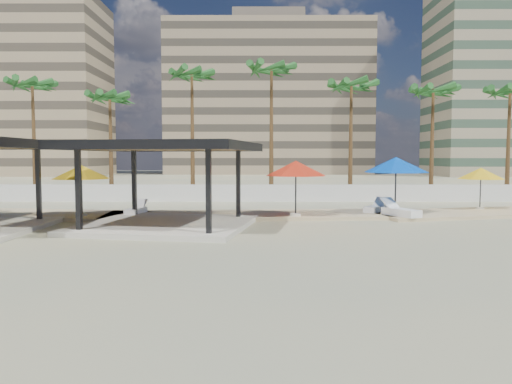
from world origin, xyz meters
TOP-DOWN VIEW (x-y plane):
  - ground at (0.00, 0.00)m, footprint 200.00×200.00m
  - promenade at (2.00, 7.67)m, footprint 44.45×7.97m
  - boundary_wall at (0.00, 16.00)m, footprint 56.00×0.30m
  - building_west at (-42.00, 68.00)m, footprint 34.00×16.00m
  - building_mid at (4.00, 78.00)m, footprint 38.00×16.00m
  - pavilion_central at (-2.12, 2.96)m, footprint 8.67×8.67m
  - umbrella_b at (-6.90, 5.80)m, footprint 3.48×3.48m
  - umbrella_c at (3.88, 5.80)m, footprint 3.70×3.70m
  - umbrella_d at (9.21, 6.94)m, footprint 4.38×4.38m
  - umbrella_e at (14.68, 9.20)m, footprint 2.71×2.71m
  - lounger_a at (-4.42, 6.83)m, footprint 0.86×1.92m
  - lounger_b at (8.39, 7.85)m, footprint 1.63×1.96m
  - lounger_c at (9.17, 5.85)m, footprint 1.68×2.38m
  - palm_b at (-15.00, 18.70)m, footprint 3.00×3.00m
  - palm_c at (-9.00, 18.10)m, footprint 3.00×3.00m
  - palm_d at (-3.00, 18.90)m, footprint 3.00×3.00m
  - palm_e at (3.00, 18.40)m, footprint 3.00×3.00m
  - palm_f at (9.00, 18.60)m, footprint 3.00×3.00m
  - palm_g at (15.00, 18.20)m, footprint 3.00×3.00m
  - palm_h at (21.00, 18.80)m, footprint 3.00×3.00m

SIDE VIEW (x-z plane):
  - ground at x=0.00m, z-range 0.00..0.00m
  - promenade at x=2.00m, z-range -0.06..0.18m
  - lounger_a at x=-4.42m, z-range 0.00..0.70m
  - lounger_b at x=8.39m, z-range -0.01..0.73m
  - lounger_c at x=9.17m, z-range -0.04..0.82m
  - boundary_wall at x=0.00m, z-range 0.00..1.20m
  - umbrella_e at x=14.68m, z-range 1.03..3.38m
  - pavilion_central at x=-2.12m, z-range 0.37..4.17m
  - umbrella_b at x=-6.90m, z-range 1.10..3.67m
  - umbrella_c at x=3.88m, z-range 1.18..3.97m
  - umbrella_d at x=9.21m, z-range 1.25..4.21m
  - palm_c at x=-9.00m, z-range 3.08..11.47m
  - palm_g at x=15.00m, z-range 3.29..12.15m
  - palm_h at x=21.00m, z-range 3.31..12.20m
  - palm_f at x=9.00m, z-range 3.48..12.77m
  - palm_b at x=-15.00m, z-range 3.54..12.96m
  - palm_d at x=-3.00m, z-range 3.87..14.05m
  - palm_e at x=3.00m, z-range 4.01..14.51m
  - building_mid at x=4.00m, z-range -0.93..29.47m
  - building_west at x=-42.00m, z-range -0.93..31.47m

